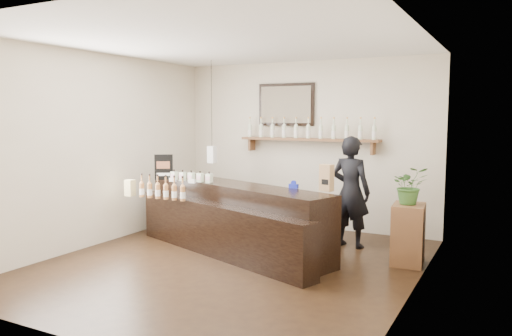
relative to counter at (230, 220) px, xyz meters
The scene contains 10 objects.
ground 0.80m from the counter, 58.96° to the right, with size 5.00×5.00×0.00m, color black.
room_shell 1.43m from the counter, 58.96° to the right, with size 5.00×5.00×5.00m.
back_wall_decor 2.24m from the counter, 83.84° to the left, with size 2.66×0.96×1.69m.
counter is the anchor object (origin of this frame).
promo_sign 1.36m from the counter, behind, with size 0.24×0.16×0.38m.
paper_bag 1.54m from the counter, ahead, with size 0.18×0.15×0.35m.
tape_dispenser 1.07m from the counter, ahead, with size 0.13×0.05×0.11m.
side_cabinet 2.40m from the counter, 12.12° to the left, with size 0.43×0.56×0.77m.
potted_plant 2.47m from the counter, 12.12° to the left, with size 0.44×0.38×0.48m, color #366227.
shopkeeper 1.80m from the counter, 34.06° to the left, with size 0.66×0.43×1.82m, color black.
Camera 1 is at (3.18, -5.36, 1.89)m, focal length 35.00 mm.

